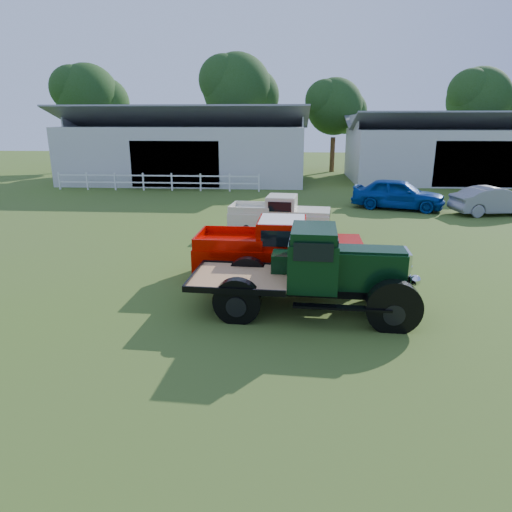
# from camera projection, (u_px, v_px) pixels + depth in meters

# --- Properties ---
(ground) EXTENTS (120.00, 120.00, 0.00)m
(ground) POSITION_uv_depth(u_px,v_px,m) (245.00, 308.00, 11.87)
(ground) COLOR #42641B
(shed_left) EXTENTS (18.80, 10.20, 5.60)m
(shed_left) POSITION_uv_depth(u_px,v_px,m) (189.00, 145.00, 36.40)
(shed_left) COLOR #9B9B9B
(shed_left) RESTS_ON ground
(shed_right) EXTENTS (16.80, 9.20, 5.20)m
(shed_right) POSITION_uv_depth(u_px,v_px,m) (455.00, 148.00, 35.93)
(shed_right) COLOR #9B9B9B
(shed_right) RESTS_ON ground
(fence_rail) EXTENTS (14.20, 0.16, 1.20)m
(fence_rail) POSITION_uv_depth(u_px,v_px,m) (158.00, 182.00, 31.37)
(fence_rail) COLOR white
(fence_rail) RESTS_ON ground
(tree_a) EXTENTS (6.30, 6.30, 10.50)m
(tree_a) POSITION_uv_depth(u_px,v_px,m) (89.00, 114.00, 43.17)
(tree_a) COLOR #17330A
(tree_a) RESTS_ON ground
(tree_b) EXTENTS (6.90, 6.90, 11.50)m
(tree_b) POSITION_uv_depth(u_px,v_px,m) (237.00, 108.00, 42.99)
(tree_b) COLOR #17330A
(tree_b) RESTS_ON ground
(tree_c) EXTENTS (5.40, 5.40, 9.00)m
(tree_c) POSITION_uv_depth(u_px,v_px,m) (334.00, 122.00, 41.75)
(tree_c) COLOR #17330A
(tree_c) RESTS_ON ground
(tree_d) EXTENTS (6.00, 6.00, 10.00)m
(tree_d) POSITION_uv_depth(u_px,v_px,m) (477.00, 116.00, 41.65)
(tree_d) COLOR #17330A
(tree_d) RESTS_ON ground
(vintage_flatbed) EXTENTS (5.67, 2.50, 2.20)m
(vintage_flatbed) POSITION_uv_depth(u_px,v_px,m) (308.00, 270.00, 11.34)
(vintage_flatbed) COLOR black
(vintage_flatbed) RESTS_ON ground
(red_pickup) EXTENTS (5.23, 2.14, 1.89)m
(red_pickup) POSITION_uv_depth(u_px,v_px,m) (279.00, 249.00, 13.84)
(red_pickup) COLOR #B80700
(red_pickup) RESTS_ON ground
(white_pickup) EXTENTS (4.54, 2.14, 1.61)m
(white_pickup) POSITION_uv_depth(u_px,v_px,m) (280.00, 215.00, 19.38)
(white_pickup) COLOR beige
(white_pickup) RESTS_ON ground
(misc_car_blue) EXTENTS (5.22, 3.39, 1.65)m
(misc_car_blue) POSITION_uv_depth(u_px,v_px,m) (398.00, 194.00, 24.83)
(misc_car_blue) COLOR navy
(misc_car_blue) RESTS_ON ground
(misc_car_grey) EXTENTS (4.54, 2.31, 1.43)m
(misc_car_grey) POSITION_uv_depth(u_px,v_px,m) (495.00, 201.00, 23.33)
(misc_car_grey) COLOR gray
(misc_car_grey) RESTS_ON ground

